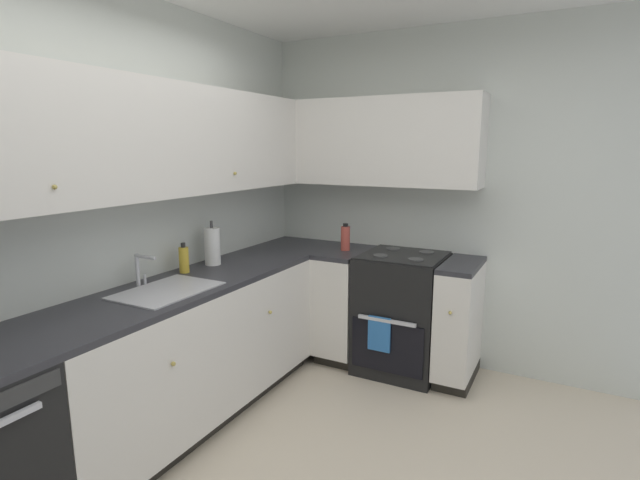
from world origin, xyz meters
The scene contains 14 objects.
wall_back centered at (0.00, 1.51, 1.31)m, with size 4.20×0.05×2.62m, color silver.
wall_right centered at (2.08, 0.00, 1.31)m, with size 0.05×3.07×2.62m, color silver.
lower_cabinets_back centered at (0.43, 1.19, 0.44)m, with size 2.03×0.62×0.88m.
countertop_back centered at (0.43, 1.18, 0.89)m, with size 3.24×0.60×0.04m, color #2D2D33.
lower_cabinets_right centered at (1.75, 0.32, 0.44)m, with size 0.62×1.21×0.88m.
countertop_right centered at (1.75, 0.32, 0.89)m, with size 0.60×1.21×0.03m.
oven_range centered at (1.77, 0.24, 0.46)m, with size 0.68×0.62×1.06m.
upper_cabinets_back centered at (0.27, 1.32, 1.77)m, with size 2.92×0.34×0.67m.
upper_cabinets_right centered at (1.89, 0.60, 1.77)m, with size 0.32×1.76×0.67m.
sink centered at (0.24, 1.15, 0.87)m, with size 0.57×0.40×0.10m.
faucet centered at (0.25, 1.36, 1.03)m, with size 0.07×0.16×0.19m.
soap_bottle centered at (0.61, 1.36, 1.00)m, with size 0.06×0.06×0.20m.
paper_towel_roll centered at (0.87, 1.34, 1.04)m, with size 0.11×0.11×0.32m.
oil_bottle centered at (1.75, 0.72, 1.01)m, with size 0.07×0.07×0.22m.
Camera 1 is at (-1.71, -0.88, 1.73)m, focal length 27.09 mm.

